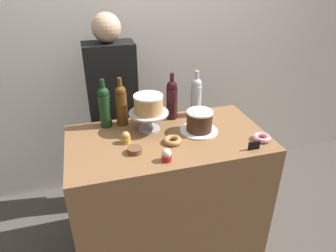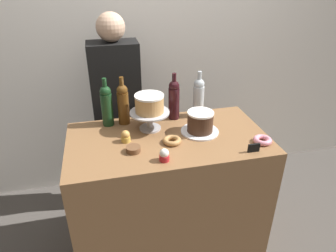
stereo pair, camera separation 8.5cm
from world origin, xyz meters
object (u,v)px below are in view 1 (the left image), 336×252
white_layer_cake (148,104)px  wine_bottle_amber (121,104)px  cookie_stack (135,150)px  wine_bottle_clear (196,96)px  cupcake_vanilla (167,155)px  price_sign_chalkboard (254,146)px  donut_pink (262,138)px  cake_stand_pedestal (149,118)px  wine_bottle_green (105,106)px  cupcake_caramel (126,138)px  donut_maple (173,140)px  wine_bottle_dark_red (172,99)px  barista_figure (114,116)px  chocolate_round_cake (199,121)px

white_layer_cake → wine_bottle_amber: 0.20m
cookie_stack → wine_bottle_clear: bearing=36.1°
cupcake_vanilla → cookie_stack: (-0.15, 0.13, -0.02)m
cookie_stack → price_sign_chalkboard: size_ratio=1.20×
donut_pink → wine_bottle_amber: bearing=150.4°
wine_bottle_clear → cookie_stack: bearing=-143.9°
cake_stand_pedestal → cupcake_vanilla: bearing=-88.2°
cake_stand_pedestal → wine_bottle_green: bearing=154.6°
wine_bottle_green → price_sign_chalkboard: (0.79, -0.53, -0.12)m
white_layer_cake → cupcake_caramel: (-0.17, -0.13, -0.15)m
wine_bottle_clear → donut_maple: wine_bottle_clear is taller
white_layer_cake → wine_bottle_dark_red: (0.19, 0.12, -0.04)m
wine_bottle_dark_red → donut_pink: size_ratio=2.91×
white_layer_cake → donut_pink: size_ratio=1.65×
cake_stand_pedestal → wine_bottle_amber: 0.21m
wine_bottle_clear → cupcake_caramel: bearing=-155.4°
cake_stand_pedestal → wine_bottle_amber: wine_bottle_amber is taller
wine_bottle_clear → donut_maple: bearing=-129.4°
wine_bottle_dark_red → wine_bottle_green: bearing=179.6°
cake_stand_pedestal → white_layer_cake: 0.10m
donut_maple → barista_figure: (-0.28, 0.64, -0.10)m
cupcake_vanilla → barista_figure: bearing=103.2°
cupcake_caramel → price_sign_chalkboard: (0.70, -0.28, -0.01)m
donut_pink → price_sign_chalkboard: bearing=-140.8°
cupcake_caramel → cupcake_vanilla: size_ratio=1.00×
donut_pink → chocolate_round_cake: bearing=147.5°
wine_bottle_green → cupcake_caramel: size_ratio=4.38×
cupcake_caramel → donut_pink: cupcake_caramel is taller
wine_bottle_green → wine_bottle_amber: bearing=-0.8°
cupcake_vanilla → wine_bottle_green: bearing=118.6°
chocolate_round_cake → wine_bottle_dark_red: (-0.11, 0.24, 0.07)m
chocolate_round_cake → wine_bottle_dark_red: 0.27m
cake_stand_pedestal → barista_figure: bearing=112.2°
chocolate_round_cake → donut_maple: (-0.21, -0.09, -0.06)m
wine_bottle_dark_red → cupcake_vanilla: bearing=-109.7°
chocolate_round_cake → donut_pink: size_ratio=1.49×
donut_maple → cookie_stack: same height
chocolate_round_cake → cookie_stack: chocolate_round_cake is taller
donut_maple → barista_figure: barista_figure is taller
wine_bottle_green → donut_maple: (0.36, -0.33, -0.13)m
cupcake_caramel → barista_figure: barista_figure is taller
donut_maple → chocolate_round_cake: bearing=23.8°
white_layer_cake → donut_maple: white_layer_cake is taller
cupcake_caramel → wine_bottle_dark_red: bearing=34.3°
wine_bottle_amber → price_sign_chalkboard: (0.68, -0.53, -0.12)m
white_layer_cake → wine_bottle_amber: (-0.16, 0.12, -0.04)m
cupcake_caramel → price_sign_chalkboard: 0.76m
white_layer_cake → wine_bottle_clear: size_ratio=0.57×
wine_bottle_green → cupcake_vanilla: bearing=-61.4°
donut_maple → cake_stand_pedestal: bearing=115.5°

